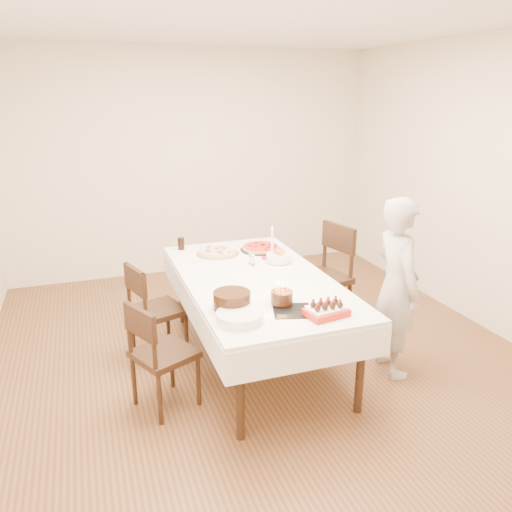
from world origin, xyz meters
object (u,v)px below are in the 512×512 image
object	(u,v)px
chair_right_savory	(320,279)
chair_left_dessert	(164,354)
pizza_pepperoni	(261,248)
pasta_bowl	(279,258)
person	(396,288)
taper_candle	(272,244)
cola_glass	(181,244)
layer_cake	(232,301)
birthday_cake	(282,293)
chair_left_savory	(158,310)
dining_table	(256,319)
strawberry_box	(326,311)
pizza_white	(218,252)

from	to	relation	value
chair_right_savory	chair_left_dessert	xyz separation A→B (m)	(-1.60, -0.78, -0.09)
pizza_pepperoni	pasta_bowl	distance (m)	0.39
pasta_bowl	person	bearing A→B (deg)	-50.44
taper_candle	cola_glass	size ratio (longest dim) A/B	2.81
person	layer_cake	bearing A→B (deg)	97.05
pasta_bowl	birthday_cake	size ratio (longest dim) A/B	1.39
chair_left_savory	pizza_pepperoni	world-z (taller)	chair_left_savory
pasta_bowl	taper_candle	xyz separation A→B (m)	(-0.05, 0.04, 0.12)
chair_left_savory	layer_cake	distance (m)	1.04
dining_table	pizza_pepperoni	bearing A→B (deg)	67.13
pasta_bowl	strawberry_box	distance (m)	1.15
dining_table	birthday_cake	size ratio (longest dim) A/B	13.75
layer_cake	birthday_cake	xyz separation A→B (m)	(0.36, -0.04, 0.02)
chair_left_dessert	layer_cake	distance (m)	0.63
pizza_white	pasta_bowl	distance (m)	0.60
chair_left_dessert	strawberry_box	xyz separation A→B (m)	(1.03, -0.45, 0.37)
chair_left_savory	cola_glass	size ratio (longest dim) A/B	7.26
pasta_bowl	pizza_white	bearing A→B (deg)	139.31
pizza_pepperoni	birthday_cake	size ratio (longest dim) A/B	2.47
cola_glass	strawberry_box	distance (m)	1.90
taper_candle	strawberry_box	xyz separation A→B (m)	(-0.07, -1.18, -0.13)
birthday_cake	strawberry_box	xyz separation A→B (m)	(0.21, -0.27, -0.05)
chair_left_savory	cola_glass	distance (m)	0.79
chair_right_savory	pizza_pepperoni	distance (m)	0.63
chair_left_dessert	taper_candle	bearing A→B (deg)	-171.26
pizza_white	birthday_cake	bearing A→B (deg)	-84.33
chair_left_dessert	pizza_pepperoni	bearing A→B (deg)	-160.76
pizza_pepperoni	cola_glass	distance (m)	0.76
chair_left_dessert	pizza_pepperoni	xyz separation A→B (m)	(1.12, 1.08, 0.36)
chair_left_dessert	pizza_pepperoni	size ratio (longest dim) A/B	2.15
cola_glass	chair_right_savory	bearing A→B (deg)	-25.56
cola_glass	strawberry_box	bearing A→B (deg)	-70.92
pizza_white	pizza_pepperoni	distance (m)	0.43
chair_left_dessert	strawberry_box	bearing A→B (deg)	131.54
cola_glass	birthday_cake	world-z (taller)	birthday_cake
person	pizza_white	world-z (taller)	person
person	pizza_pepperoni	xyz separation A→B (m)	(-0.70, 1.20, 0.05)
chair_right_savory	cola_glass	xyz separation A→B (m)	(-1.19, 0.57, 0.30)
layer_cake	strawberry_box	world-z (taller)	layer_cake
chair_right_savory	taper_candle	size ratio (longest dim) A/B	3.08
chair_left_savory	pizza_white	size ratio (longest dim) A/B	2.16
pasta_bowl	chair_left_savory	bearing A→B (deg)	177.29
strawberry_box	taper_candle	bearing A→B (deg)	86.81
strawberry_box	cola_glass	bearing A→B (deg)	109.08
dining_table	chair_right_savory	size ratio (longest dim) A/B	2.12
person	cola_glass	xyz separation A→B (m)	(-1.41, 1.47, 0.09)
pizza_white	chair_left_savory	bearing A→B (deg)	-151.58
birthday_cake	pasta_bowl	bearing A→B (deg)	69.44
chair_right_savory	layer_cake	distance (m)	1.50
pasta_bowl	strawberry_box	world-z (taller)	pasta_bowl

